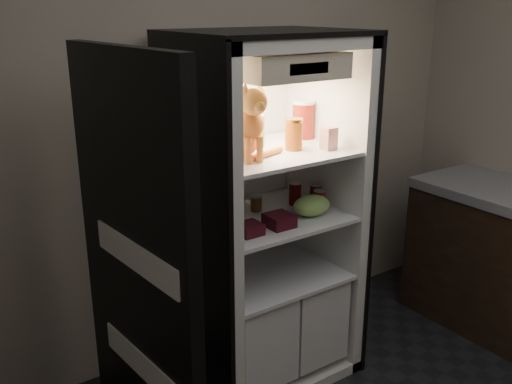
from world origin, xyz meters
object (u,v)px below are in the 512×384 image
Objects in this scene: salsa_jar at (294,134)px; soda_can_a at (295,194)px; soda_can_c at (319,201)px; cream_carton at (329,138)px; condiment_jar at (256,203)px; mayo_tub at (256,130)px; soda_can_b at (315,195)px; grape_bag at (312,205)px; refrigerator at (261,237)px; tabby_cat at (244,129)px; berry_box_right at (279,220)px; berry_box_left at (250,229)px; pepper_jar at (303,119)px; parmesan_shaker at (259,131)px.

soda_can_a is at bearing 46.57° from salsa_jar.
soda_can_a is at bearing 105.45° from soda_can_c.
cream_carton reaches higher than soda_can_c.
cream_carton is 1.32× the size of condiment_jar.
mayo_tub is 1.16× the size of cream_carton.
soda_can_b is (0.09, -0.07, -0.00)m from soda_can_a.
refrigerator is at bearing 134.10° from grape_bag.
mayo_tub is at bearing 143.68° from soda_can_a.
grape_bag is at bearing -2.91° from tabby_cat.
refrigerator reaches higher than grape_bag.
cream_carton is (0.21, -0.34, -0.01)m from mayo_tub.
salsa_jar reaches higher than mayo_tub.
berry_box_left is at bearing 179.40° from berry_box_right.
soda_can_b is at bearing -18.85° from condiment_jar.
grape_bag is (-0.12, -0.11, -0.01)m from soda_can_b.
grape_bag reaches higher than condiment_jar.
salsa_jar is at bearing -166.31° from soda_can_b.
pepper_jar is 0.29m from cream_carton.
refrigerator is 14.28× the size of mayo_tub.
soda_can_b reaches higher than berry_box_left.
berry_box_right is (-0.24, -0.03, -0.02)m from grape_bag.
pepper_jar is at bearing 40.86° from salsa_jar.
mayo_tub reaches higher than cream_carton.
tabby_cat is 3.39× the size of berry_box_left.
cream_carton is at bearing -43.32° from condiment_jar.
soda_can_c is 0.32m from berry_box_right.
grape_bag reaches higher than berry_box_right.
soda_can_c is at bearing -35.34° from parmesan_shaker.
berry_box_left is (-0.04, -0.10, -0.46)m from tabby_cat.
refrigerator is at bearing -170.78° from pepper_jar.
berry_box_left is at bearing -130.36° from condiment_jar.
pepper_jar reaches higher than grape_bag.
berry_box_left is at bearing -164.95° from soda_can_b.
refrigerator is at bearing -65.01° from condiment_jar.
soda_can_a reaches higher than berry_box_right.
mayo_tub is 1.16× the size of soda_can_c.
berry_box_right is (-0.16, -0.10, -0.40)m from salsa_jar.
pepper_jar reaches higher than parmesan_shaker.
soda_can_b reaches higher than berry_box_right.
mayo_tub reaches higher than condiment_jar.
salsa_jar is at bearing -50.32° from refrigerator.
condiment_jar is at bearing 161.15° from soda_can_b.
pepper_jar is 1.75× the size of soda_can_b.
tabby_cat is 3.30× the size of cream_carton.
pepper_jar reaches higher than condiment_jar.
berry_box_right is (-0.04, -0.25, -0.01)m from condiment_jar.
mayo_tub reaches higher than grape_bag.
tabby_cat reaches higher than soda_can_c.
soda_can_c reaches higher than grape_bag.
berry_box_right is at bearing -101.21° from parmesan_shaker.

